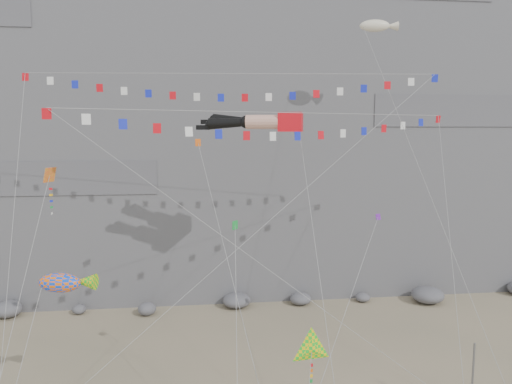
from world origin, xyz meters
TOP-DOWN VIEW (x-y plane):
  - cliff at (0.00, 32.00)m, footprint 80.00×28.00m
  - talus_boulders at (0.00, 17.00)m, footprint 60.00×3.00m
  - anchor_pole_right at (11.79, -2.15)m, footprint 0.12×0.12m
  - legs_kite at (1.10, 8.12)m, footprint 7.68×17.45m
  - flag_banner_upper at (-0.90, 8.69)m, footprint 28.74×13.46m
  - flag_banner_lower at (2.09, 4.08)m, footprint 25.79×11.62m
  - harlequin_kite at (-11.72, 1.91)m, footprint 3.18×7.44m
  - fish_windsock at (-10.99, 0.15)m, footprint 4.23×5.34m
  - delta_kite at (1.83, -4.73)m, footprint 2.21×2.51m
  - blimp_windsock at (10.73, 12.30)m, footprint 5.57×15.95m
  - small_kite_a at (-3.32, 6.08)m, footprint 4.24×12.14m
  - small_kite_b at (8.98, 6.08)m, footprint 9.05×12.40m
  - small_kite_c at (-1.40, 0.78)m, footprint 1.14×7.75m

SIDE VIEW (x-z plane):
  - talus_boulders at x=0.00m, z-range 0.00..1.20m
  - anchor_pole_right at x=11.79m, z-range 0.00..4.36m
  - delta_kite at x=1.83m, z-range 2.23..9.23m
  - fish_windsock at x=-10.99m, z-range 3.31..12.71m
  - small_kite_b at x=8.98m, z-range 0.94..18.65m
  - small_kite_c at x=-1.40m, z-range 4.20..17.11m
  - harlequin_kite at x=-11.72m, z-range 6.02..21.32m
  - small_kite_a at x=-3.32m, z-range 5.28..24.79m
  - legs_kite at x=1.10m, z-range 5.58..27.92m
  - flag_banner_lower at x=2.09m, z-range 6.96..27.59m
  - flag_banner_upper at x=-0.90m, z-range 6.80..33.46m
  - blimp_windsock at x=10.73m, z-range 9.89..38.76m
  - cliff at x=0.00m, z-range 0.00..50.00m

